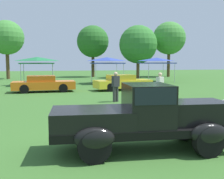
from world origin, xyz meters
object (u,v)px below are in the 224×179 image
object	(u,v)px
canopy_tent_center_field	(107,60)
spectator_between_cars	(116,86)
canopy_tent_left_field	(37,60)
show_car_yellow	(123,83)
spectator_near_truck	(160,87)
canopy_tent_right_field	(157,60)
show_car_orange	(43,84)
feature_pickup_truck	(144,117)

from	to	relation	value
canopy_tent_center_field	spectator_between_cars	bearing A→B (deg)	-99.82
canopy_tent_left_field	show_car_yellow	bearing A→B (deg)	-41.99
show_car_yellow	canopy_tent_left_field	xyz separation A→B (m)	(-6.79, 6.11, 1.82)
canopy_tent_left_field	spectator_near_truck	bearing A→B (deg)	-63.07
show_car_yellow	spectator_near_truck	distance (m)	7.31
canopy_tent_center_field	canopy_tent_right_field	world-z (taller)	same
canopy_tent_left_field	canopy_tent_center_field	distance (m)	6.88
canopy_tent_left_field	canopy_tent_center_field	world-z (taller)	same
show_car_orange	canopy_tent_left_field	bearing A→B (deg)	96.22
show_car_orange	canopy_tent_right_field	world-z (taller)	canopy_tent_right_field
feature_pickup_truck	show_car_orange	size ratio (longest dim) A/B	1.02
feature_pickup_truck	show_car_yellow	size ratio (longest dim) A/B	1.00
canopy_tent_left_field	canopy_tent_right_field	world-z (taller)	same
feature_pickup_truck	canopy_tent_right_field	size ratio (longest dim) A/B	1.42
show_car_yellow	canopy_tent_center_field	bearing A→B (deg)	89.24
canopy_tent_center_field	canopy_tent_right_field	bearing A→B (deg)	11.08
show_car_orange	canopy_tent_center_field	world-z (taller)	canopy_tent_center_field
show_car_orange	canopy_tent_right_field	distance (m)	14.37
show_car_yellow	canopy_tent_right_field	world-z (taller)	canopy_tent_right_field
spectator_between_cars	canopy_tent_left_field	distance (m)	13.00
show_car_orange	canopy_tent_right_field	bearing A→B (deg)	31.47
show_car_orange	feature_pickup_truck	bearing A→B (deg)	-78.68
show_car_yellow	canopy_tent_left_field	bearing A→B (deg)	138.01
feature_pickup_truck	canopy_tent_right_field	distance (m)	23.52
feature_pickup_truck	spectator_between_cars	bearing A→B (deg)	81.07
feature_pickup_truck	spectator_between_cars	distance (m)	8.20
show_car_yellow	spectator_between_cars	size ratio (longest dim) A/B	2.80
show_car_yellow	canopy_tent_left_field	size ratio (longest dim) A/B	1.51
show_car_orange	canopy_tent_left_field	world-z (taller)	canopy_tent_left_field
canopy_tent_center_field	canopy_tent_right_field	xyz separation A→B (m)	(5.94, 1.16, 0.00)
feature_pickup_truck	show_car_yellow	xyz separation A→B (m)	(3.31, 14.00, -0.27)
feature_pickup_truck	canopy_tent_left_field	xyz separation A→B (m)	(-3.48, 20.11, 1.55)
canopy_tent_right_field	show_car_yellow	bearing A→B (deg)	-128.61
feature_pickup_truck	show_car_yellow	world-z (taller)	feature_pickup_truck
canopy_tent_center_field	canopy_tent_left_field	bearing A→B (deg)	-177.80
spectator_near_truck	canopy_tent_center_field	size ratio (longest dim) A/B	0.54
show_car_orange	show_car_yellow	world-z (taller)	same
show_car_yellow	canopy_tent_center_field	size ratio (longest dim) A/B	1.53
show_car_orange	show_car_yellow	distance (m)	6.14
spectator_near_truck	canopy_tent_left_field	bearing A→B (deg)	116.93
feature_pickup_truck	spectator_near_truck	bearing A→B (deg)	63.51
canopy_tent_right_field	spectator_between_cars	bearing A→B (deg)	-120.97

